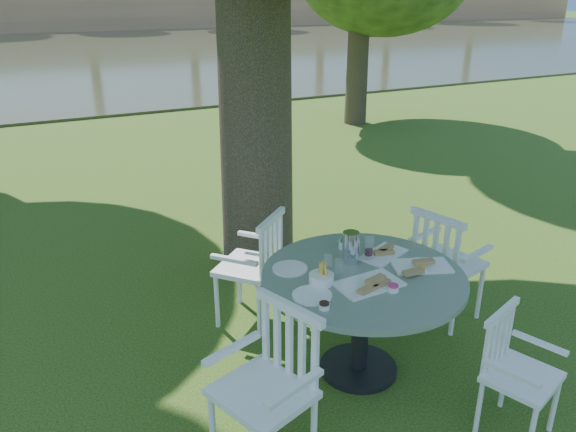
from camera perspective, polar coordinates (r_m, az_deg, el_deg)
The scene contains 8 objects.
ground at distance 4.85m, azimuth 1.09°, elevation -10.15°, with size 140.00×140.00×0.00m, color #1F3B0C.
table at distance 3.94m, azimuth 7.56°, elevation -7.81°, with size 1.39×1.39×0.79m.
chair_ne at distance 4.70m, azimuth 15.36°, elevation -4.17°, with size 0.57×0.59×0.97m.
chair_nw at distance 4.53m, azimuth -3.01°, elevation -4.55°, with size 0.66×0.66×0.95m.
chair_sw at distance 3.27m, azimuth -1.35°, elevation -15.81°, with size 0.60×0.62×0.98m.
chair_se at distance 3.77m, azimuth 21.67°, elevation -13.74°, with size 0.51×0.50×0.81m.
tableware at distance 3.90m, azimuth 6.92°, elevation -4.79°, with size 1.23×0.80×0.23m.
river at distance 26.82m, azimuth -23.46°, elevation 14.68°, with size 100.00×28.00×0.12m, color #33351F.
Camera 1 is at (-1.94, -3.62, 2.58)m, focal length 35.00 mm.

